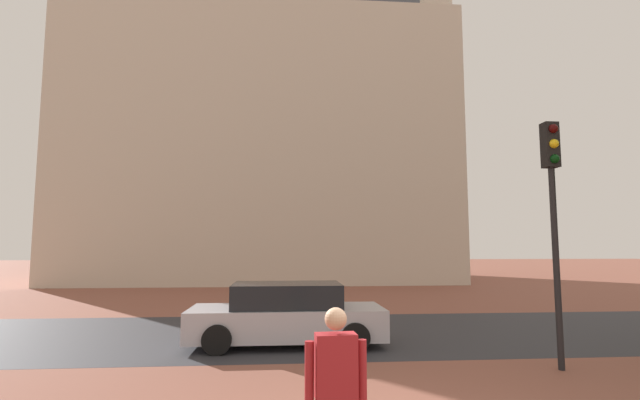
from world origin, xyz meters
The scene contains 6 objects.
ground_plane centered at (0.00, 10.00, 0.00)m, with size 120.00×120.00×0.00m, color brown.
street_asphalt_strip centered at (0.00, 7.39, 0.00)m, with size 120.00×6.17×0.00m, color #2D2D33.
landmark_building centered at (-3.35, 27.22, 11.00)m, with size 24.96×12.94×36.54m.
person_skater centered at (-0.93, -0.41, 0.96)m, with size 0.61×0.31×1.73m.
car_silver centered at (-1.36, 6.03, 0.69)m, with size 4.55×1.98×1.44m.
traffic_light_pole centered at (3.80, 3.43, 3.32)m, with size 0.28×0.34×4.76m.
Camera 1 is at (-1.45, -4.90, 2.34)m, focal length 25.25 mm.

